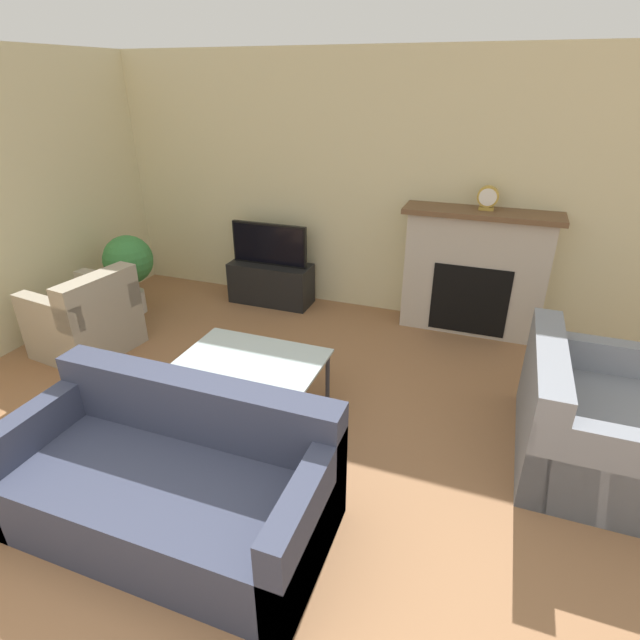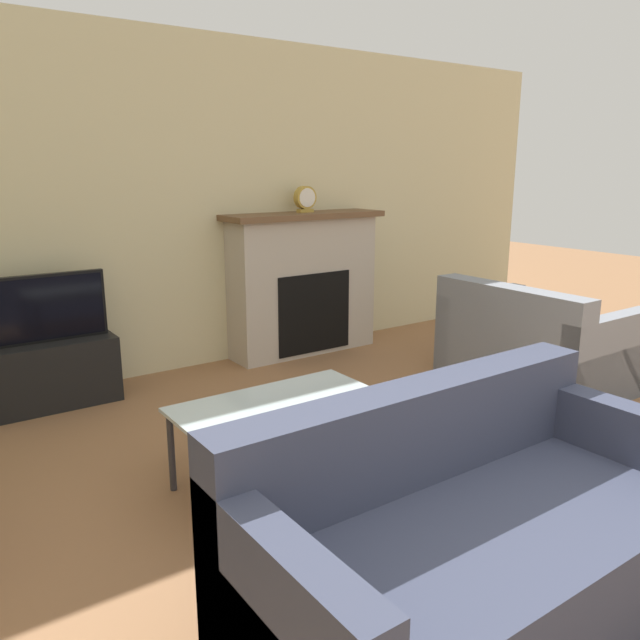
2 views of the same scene
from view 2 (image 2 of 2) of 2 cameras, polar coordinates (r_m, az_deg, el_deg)
name	(u,v)px [view 2 (image 2 of 2)]	position (r m, az deg, el deg)	size (l,w,h in m)	color
wall_back	(155,208)	(5.18, -14.89, 9.91)	(8.74, 0.06, 2.70)	beige
fireplace	(303,281)	(5.64, -1.55, 3.61)	(1.49, 0.42, 1.27)	#BCB2A3
tv_stand	(46,374)	(4.83, -23.77, -4.56)	(0.96, 0.39, 0.48)	black
tv	(39,309)	(4.71, -24.32, 0.93)	(0.90, 0.06, 0.47)	black
couch_sectional	(470,539)	(2.57, 13.53, -18.90)	(1.88, 0.92, 0.82)	#33384C
couch_loveseat	(534,349)	(5.10, 18.94, -2.54)	(0.95, 1.28, 0.82)	gray
coffee_table	(285,413)	(3.28, -3.23, -8.46)	(1.10, 0.69, 0.46)	#333338
mantel_clock	(305,199)	(5.57, -1.37, 11.03)	(0.20, 0.07, 0.23)	#B79338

